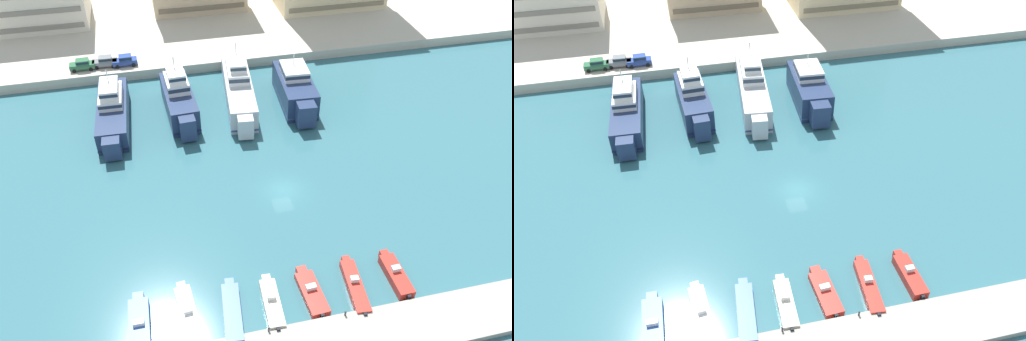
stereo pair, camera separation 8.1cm
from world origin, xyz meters
The scene contains 18 objects.
ground_plane centered at (0.00, 0.00, 0.00)m, with size 400.00×400.00×0.00m, color #336670.
pier_dock centered at (0.00, -21.97, 0.35)m, with size 120.00×5.44×0.71m, color #9E998E.
yacht_navy_far_left centered at (-20.67, 20.08, 2.17)m, with size 4.77×18.36×7.75m.
yacht_navy_left centered at (-10.78, 20.39, 2.58)m, with size 4.86×15.52×8.72m.
yacht_silver_mid_left centered at (-1.28, 22.59, 2.49)m, with size 6.02×22.37×8.51m.
yacht_navy_center_left centered at (7.27, 19.66, 2.37)m, with size 5.62×15.44×7.45m.
motorboat_blue_far_left centered at (-18.82, -16.50, 0.53)m, with size 2.10×8.24×1.47m.
motorboat_white_left centered at (-14.00, -16.35, 0.56)m, with size 2.30×8.52×1.58m.
motorboat_blue_mid_left centered at (-9.80, -16.45, 0.42)m, with size 2.43×7.72×0.87m.
motorboat_cream_center_left centered at (-5.74, -16.43, 0.52)m, with size 1.92×6.69×1.52m.
motorboat_red_center centered at (-1.43, -15.97, 0.41)m, with size 2.27×6.54×1.24m.
motorboat_red_center_right centered at (3.16, -16.30, 0.49)m, with size 2.12×7.57×1.45m.
motorboat_red_mid_right centered at (7.89, -15.97, 0.56)m, with size 1.74×6.35×1.59m.
car_green_far_left centered at (-25.42, 34.93, 2.67)m, with size 4.12×1.97×1.80m.
car_grey_left centered at (-21.72, 35.16, 2.67)m, with size 4.16×2.05×1.80m.
car_blue_mid_left centered at (-18.40, 34.80, 2.67)m, with size 4.14×2.01×1.80m.
bollard_west_mid centered at (-6.83, -19.50, 1.03)m, with size 0.20×0.20×0.61m.
bollard_east_mid centered at (0.88, -19.50, 1.03)m, with size 0.20×0.20×0.61m.
Camera 2 is at (-13.84, -44.88, 43.04)m, focal length 35.00 mm.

